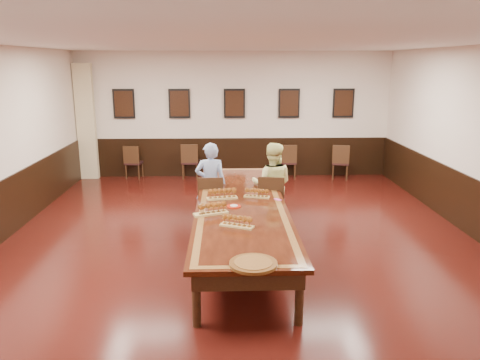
{
  "coord_description": "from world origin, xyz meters",
  "views": [
    {
      "loc": [
        -0.24,
        -7.08,
        2.91
      ],
      "look_at": [
        0.0,
        0.5,
        1.0
      ],
      "focal_mm": 35.0,
      "sensor_mm": 36.0,
      "label": 1
    }
  ],
  "objects_px": {
    "chair_man": "(211,201)",
    "carved_platter": "(253,264)",
    "spare_chair_b": "(190,161)",
    "person_woman": "(272,185)",
    "spare_chair_a": "(134,161)",
    "spare_chair_c": "(288,161)",
    "conference_table": "(241,211)",
    "chair_woman": "(271,201)",
    "person_man": "(211,184)",
    "spare_chair_d": "(340,161)"
  },
  "relations": [
    {
      "from": "spare_chair_d",
      "to": "person_man",
      "type": "relative_size",
      "value": 0.59
    },
    {
      "from": "chair_man",
      "to": "carved_platter",
      "type": "distance_m",
      "value": 3.46
    },
    {
      "from": "spare_chair_c",
      "to": "carved_platter",
      "type": "height_order",
      "value": "spare_chair_c"
    },
    {
      "from": "chair_woman",
      "to": "spare_chair_a",
      "type": "relative_size",
      "value": 1.14
    },
    {
      "from": "conference_table",
      "to": "person_man",
      "type": "bearing_deg",
      "value": 113.98
    },
    {
      "from": "chair_man",
      "to": "spare_chair_d",
      "type": "distance_m",
      "value": 4.75
    },
    {
      "from": "chair_woman",
      "to": "person_woman",
      "type": "xyz_separation_m",
      "value": [
        0.02,
        0.1,
        0.28
      ]
    },
    {
      "from": "person_man",
      "to": "spare_chair_d",
      "type": "bearing_deg",
      "value": -134.58
    },
    {
      "from": "spare_chair_a",
      "to": "spare_chair_c",
      "type": "distance_m",
      "value": 4.0
    },
    {
      "from": "chair_man",
      "to": "person_man",
      "type": "height_order",
      "value": "person_man"
    },
    {
      "from": "spare_chair_b",
      "to": "person_man",
      "type": "distance_m",
      "value": 3.66
    },
    {
      "from": "spare_chair_b",
      "to": "person_woman",
      "type": "relative_size",
      "value": 0.6
    },
    {
      "from": "spare_chair_c",
      "to": "spare_chair_d",
      "type": "height_order",
      "value": "spare_chair_d"
    },
    {
      "from": "spare_chair_c",
      "to": "spare_chair_d",
      "type": "relative_size",
      "value": 0.99
    },
    {
      "from": "spare_chair_a",
      "to": "person_man",
      "type": "distance_m",
      "value": 4.23
    },
    {
      "from": "person_woman",
      "to": "carved_platter",
      "type": "xyz_separation_m",
      "value": [
        -0.54,
        -3.42,
        0.0
      ]
    },
    {
      "from": "spare_chair_b",
      "to": "carved_platter",
      "type": "relative_size",
      "value": 1.53
    },
    {
      "from": "spare_chair_d",
      "to": "conference_table",
      "type": "distance_m",
      "value": 5.3
    },
    {
      "from": "spare_chair_b",
      "to": "spare_chair_c",
      "type": "height_order",
      "value": "spare_chair_b"
    },
    {
      "from": "spare_chair_b",
      "to": "person_woman",
      "type": "height_order",
      "value": "person_woman"
    },
    {
      "from": "spare_chair_d",
      "to": "person_man",
      "type": "height_order",
      "value": "person_man"
    },
    {
      "from": "person_man",
      "to": "spare_chair_a",
      "type": "bearing_deg",
      "value": -61.35
    },
    {
      "from": "spare_chair_b",
      "to": "person_man",
      "type": "height_order",
      "value": "person_man"
    },
    {
      "from": "spare_chair_d",
      "to": "person_woman",
      "type": "xyz_separation_m",
      "value": [
        -2.11,
        -3.49,
        0.32
      ]
    },
    {
      "from": "person_woman",
      "to": "spare_chair_c",
      "type": "bearing_deg",
      "value": -93.21
    },
    {
      "from": "chair_woman",
      "to": "spare_chair_a",
      "type": "bearing_deg",
      "value": -41.33
    },
    {
      "from": "conference_table",
      "to": "chair_woman",
      "type": "bearing_deg",
      "value": 58.86
    },
    {
      "from": "spare_chair_d",
      "to": "spare_chair_a",
      "type": "bearing_deg",
      "value": 10.48
    },
    {
      "from": "person_man",
      "to": "conference_table",
      "type": "distance_m",
      "value": 1.27
    },
    {
      "from": "person_man",
      "to": "person_woman",
      "type": "xyz_separation_m",
      "value": [
        1.11,
        -0.09,
        0.0
      ]
    },
    {
      "from": "spare_chair_b",
      "to": "carved_platter",
      "type": "bearing_deg",
      "value": 98.72
    },
    {
      "from": "spare_chair_d",
      "to": "spare_chair_c",
      "type": "bearing_deg",
      "value": 6.94
    },
    {
      "from": "conference_table",
      "to": "chair_man",
      "type": "bearing_deg",
      "value": 115.92
    },
    {
      "from": "chair_woman",
      "to": "person_woman",
      "type": "distance_m",
      "value": 0.3
    },
    {
      "from": "person_woman",
      "to": "carved_platter",
      "type": "relative_size",
      "value": 2.56
    },
    {
      "from": "spare_chair_a",
      "to": "spare_chair_b",
      "type": "distance_m",
      "value": 1.46
    },
    {
      "from": "person_man",
      "to": "spare_chair_c",
      "type": "bearing_deg",
      "value": -119.31
    },
    {
      "from": "chair_man",
      "to": "carved_platter",
      "type": "xyz_separation_m",
      "value": [
        0.57,
        -3.4,
        0.29
      ]
    },
    {
      "from": "chair_woman",
      "to": "carved_platter",
      "type": "height_order",
      "value": "chair_woman"
    },
    {
      "from": "person_woman",
      "to": "conference_table",
      "type": "bearing_deg",
      "value": 69.72
    },
    {
      "from": "spare_chair_d",
      "to": "spare_chair_b",
      "type": "bearing_deg",
      "value": 10.47
    },
    {
      "from": "spare_chair_a",
      "to": "person_woman",
      "type": "bearing_deg",
      "value": 136.93
    },
    {
      "from": "conference_table",
      "to": "spare_chair_d",
      "type": "bearing_deg",
      "value": 59.27
    },
    {
      "from": "conference_table",
      "to": "spare_chair_a",
      "type": "bearing_deg",
      "value": 118.45
    },
    {
      "from": "person_woman",
      "to": "chair_woman",
      "type": "bearing_deg",
      "value": 90.0
    },
    {
      "from": "person_woman",
      "to": "chair_man",
      "type": "bearing_deg",
      "value": 9.83
    },
    {
      "from": "chair_man",
      "to": "spare_chair_b",
      "type": "xyz_separation_m",
      "value": [
        -0.64,
        3.69,
        -0.02
      ]
    },
    {
      "from": "person_woman",
      "to": "conference_table",
      "type": "height_order",
      "value": "person_woman"
    },
    {
      "from": "chair_man",
      "to": "spare_chair_a",
      "type": "xyz_separation_m",
      "value": [
        -2.1,
        3.76,
        -0.05
      ]
    },
    {
      "from": "chair_man",
      "to": "spare_chair_a",
      "type": "bearing_deg",
      "value": -62.0
    }
  ]
}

